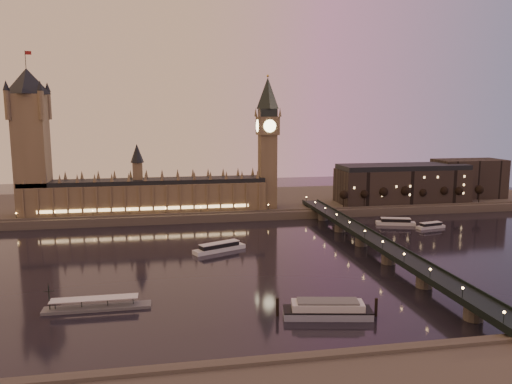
{
  "coord_description": "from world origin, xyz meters",
  "views": [
    {
      "loc": [
        -25.68,
        -262.45,
        80.19
      ],
      "look_at": [
        28.98,
        35.0,
        32.68
      ],
      "focal_mm": 35.0,
      "sensor_mm": 36.0,
      "label": 1
    }
  ],
  "objects_px": {
    "cruise_boat_a": "(219,247)",
    "cruise_boat_b": "(396,222)",
    "moored_barge": "(327,310)",
    "pontoon_pier": "(97,306)"
  },
  "relations": [
    {
      "from": "cruise_boat_a",
      "to": "pontoon_pier",
      "type": "distance_m",
      "value": 99.13
    },
    {
      "from": "cruise_boat_a",
      "to": "cruise_boat_b",
      "type": "distance_m",
      "value": 142.26
    },
    {
      "from": "moored_barge",
      "to": "pontoon_pier",
      "type": "distance_m",
      "value": 94.95
    },
    {
      "from": "cruise_boat_a",
      "to": "cruise_boat_b",
      "type": "bearing_deg",
      "value": -5.22
    },
    {
      "from": "cruise_boat_b",
      "to": "pontoon_pier",
      "type": "bearing_deg",
      "value": -129.85
    },
    {
      "from": "cruise_boat_b",
      "to": "moored_barge",
      "type": "bearing_deg",
      "value": -107.0
    },
    {
      "from": "pontoon_pier",
      "to": "moored_barge",
      "type": "bearing_deg",
      "value": -15.33
    },
    {
      "from": "cruise_boat_a",
      "to": "moored_barge",
      "type": "relative_size",
      "value": 0.82
    },
    {
      "from": "moored_barge",
      "to": "cruise_boat_a",
      "type": "bearing_deg",
      "value": 117.81
    },
    {
      "from": "cruise_boat_b",
      "to": "pontoon_pier",
      "type": "xyz_separation_m",
      "value": [
        -194.01,
        -126.11,
        -1.01
      ]
    }
  ]
}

